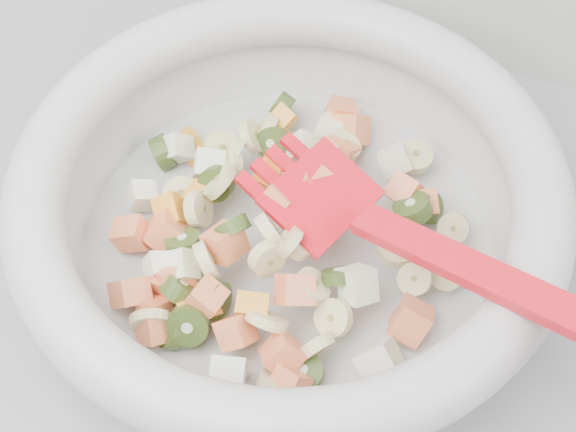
% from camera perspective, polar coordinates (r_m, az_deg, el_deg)
% --- Properties ---
extents(mixing_bowl, '(0.44, 0.36, 0.13)m').
position_cam_1_polar(mixing_bowl, '(0.58, -0.00, 0.47)').
color(mixing_bowl, silver).
rests_on(mixing_bowl, counter).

